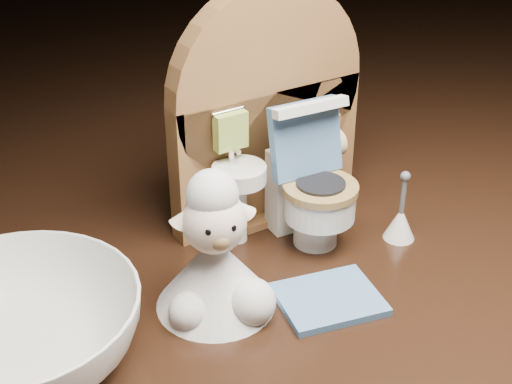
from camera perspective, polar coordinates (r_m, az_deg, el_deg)
backdrop_panel at (r=0.44m, az=0.87°, el=5.77°), size 0.13×0.05×0.15m
toy_toilet at (r=0.43m, az=4.32°, el=0.15°), size 0.05×0.06×0.09m
bath_mat at (r=0.39m, az=5.85°, el=-8.52°), size 0.06×0.05×0.00m
toilet_brush at (r=0.45m, az=11.47°, el=-2.28°), size 0.02×0.02×0.05m
plush_lamb at (r=0.37m, az=-3.22°, el=-5.61°), size 0.06×0.07×0.08m
ceramic_bowl at (r=0.36m, az=-18.65°, el=-10.56°), size 0.12×0.12×0.04m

